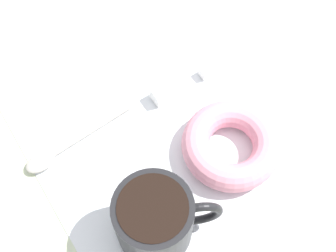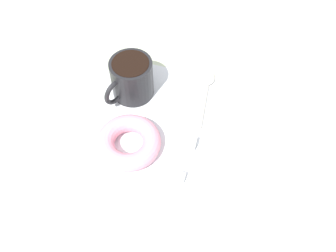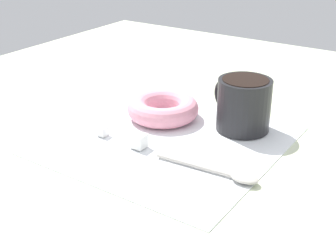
{
  "view_description": "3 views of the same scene",
  "coord_description": "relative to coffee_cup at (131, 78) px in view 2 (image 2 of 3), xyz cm",
  "views": [
    {
      "loc": [
        -11.33,
        -19.27,
        51.09
      ],
      "look_at": [
        2.74,
        2.2,
        2.3
      ],
      "focal_mm": 50.0,
      "sensor_mm": 36.0,
      "label": 1
    },
    {
      "loc": [
        39.97,
        11.87,
        58.15
      ],
      "look_at": [
        2.74,
        2.2,
        2.3
      ],
      "focal_mm": 40.0,
      "sensor_mm": 36.0,
      "label": 2
    },
    {
      "loc": [
        -31.48,
        54.2,
        31.1
      ],
      "look_at": [
        2.74,
        2.2,
        2.3
      ],
      "focal_mm": 50.0,
      "sensor_mm": 36.0,
      "label": 3
    }
  ],
  "objects": [
    {
      "name": "coffee_cup",
      "position": [
        0.0,
        0.0,
        0.0
      ],
      "size": [
        10.79,
        8.17,
        8.08
      ],
      "color": "black",
      "rests_on": "napkin"
    },
    {
      "name": "spoon",
      "position": [
        -4.93,
        14.26,
        -3.78
      ],
      "size": [
        14.48,
        2.61,
        0.9
      ],
      "color": "#B7B2A8",
      "rests_on": "napkin"
    },
    {
      "name": "napkin",
      "position": [
        7.56,
        9.24,
        -4.33
      ],
      "size": [
        32.23,
        32.23,
        0.3
      ],
      "primitive_type": "cube",
      "rotation": [
        0.0,
        0.0,
        -0.01
      ],
      "color": "white",
      "rests_on": "ground_plane"
    },
    {
      "name": "ground_plane",
      "position": [
        4.82,
        7.04,
        -5.48
      ],
      "size": [
        120.0,
        120.0,
        2.0
      ],
      "primitive_type": "cube",
      "color": "beige"
    },
    {
      "name": "sugar_cube_extra",
      "position": [
        9.47,
        13.88,
        -3.19
      ],
      "size": [
        1.98,
        1.98,
        1.98
      ],
      "primitive_type": "cube",
      "color": "white",
      "rests_on": "napkin"
    },
    {
      "name": "sugar_cube",
      "position": [
        16.35,
        13.75,
        -3.47
      ],
      "size": [
        1.41,
        1.41,
        1.41
      ],
      "primitive_type": "cube",
      "color": "white",
      "rests_on": "napkin"
    },
    {
      "name": "donut",
      "position": [
        12.43,
        3.3,
        -2.55
      ],
      "size": [
        11.58,
        11.58,
        3.26
      ],
      "primitive_type": "torus",
      "color": "pink",
      "rests_on": "napkin"
    }
  ]
}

